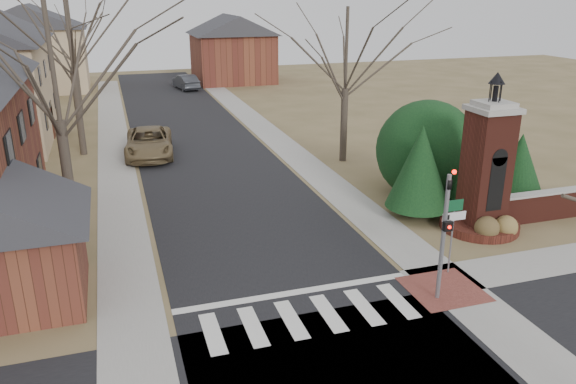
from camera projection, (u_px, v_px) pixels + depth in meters
name	position (u px, v px, depth m)	size (l,w,h in m)	color
ground	(319.00, 331.00, 16.40)	(120.00, 120.00, 0.00)	brown
main_street	(199.00, 145.00, 36.12)	(8.00, 70.00, 0.01)	black
crosswalk_zone	(310.00, 316.00, 17.11)	(8.00, 2.20, 0.02)	silver
stop_bar	(295.00, 293.00, 18.46)	(8.00, 0.35, 0.02)	silver
sidewalk_right_main	(276.00, 139.00, 37.61)	(2.00, 60.00, 0.02)	gray
sidewalk_left	(115.00, 152.00, 34.64)	(2.00, 60.00, 0.02)	gray
curb_apron	(444.00, 289.00, 18.66)	(2.40, 2.40, 0.02)	brown
traffic_signal_pole	(445.00, 225.00, 17.26)	(0.28, 0.41, 4.50)	slate
sign_post	(453.00, 222.00, 19.12)	(0.90, 0.07, 2.75)	slate
brick_gate_monument	(485.00, 180.00, 22.71)	(3.20, 3.20, 6.47)	#562219
brick_garden_wall	(568.00, 202.00, 24.51)	(7.50, 0.50, 1.30)	#562219
garage_left	(10.00, 237.00, 17.23)	(4.80, 4.80, 4.29)	brown
house_distant_left	(31.00, 47.00, 54.57)	(10.80, 8.80, 8.53)	tan
house_distant_right	(232.00, 47.00, 60.48)	(8.80, 8.80, 7.30)	brown
evergreen_near	(420.00, 167.00, 23.95)	(2.80, 2.80, 4.10)	#473D33
evergreen_mid	(471.00, 147.00, 25.87)	(3.40, 3.40, 4.70)	#473D33
evergreen_far	(519.00, 163.00, 25.78)	(2.40, 2.40, 3.30)	#473D33
evergreen_mass	(427.00, 146.00, 26.67)	(4.80, 4.80, 4.80)	black
bare_tree_0	(49.00, 41.00, 19.87)	(8.05, 8.05, 11.15)	#473D33
bare_tree_1	(66.00, 16.00, 31.41)	(8.40, 8.40, 11.64)	#473D33
bare_tree_2	(70.00, 23.00, 43.27)	(7.35, 7.35, 10.19)	#473D33
bare_tree_3	(347.00, 43.00, 30.62)	(7.00, 7.00, 9.70)	#473D33
pickup_truck	(149.00, 143.00, 33.56)	(2.70, 5.86, 1.63)	olive
distant_car	(186.00, 82.00, 56.41)	(1.58, 4.53, 1.49)	#3A3C43
dry_shrub_left	(487.00, 228.00, 22.26)	(0.98, 0.98, 0.98)	brown
dry_shrub_right	(506.00, 227.00, 22.46)	(0.93, 0.93, 0.93)	olive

